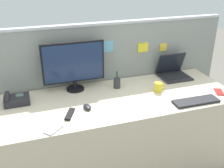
{
  "coord_description": "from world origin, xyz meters",
  "views": [
    {
      "loc": [
        -0.68,
        -1.99,
        1.88
      ],
      "look_at": [
        0.0,
        0.05,
        0.88
      ],
      "focal_mm": 42.75,
      "sensor_mm": 36.0,
      "label": 1
    }
  ],
  "objects_px": {
    "computer_mouse_right_hand": "(87,107)",
    "tv_remote": "(70,114)",
    "keyboard_main": "(196,101)",
    "pen_cup": "(117,83)",
    "desktop_monitor": "(74,64)",
    "cell_phone_silver_slab": "(54,129)",
    "laptop": "(173,71)",
    "cell_phone_red_case": "(219,92)",
    "coffee_mug": "(158,87)",
    "desk_phone": "(16,100)"
  },
  "relations": [
    {
      "from": "keyboard_main",
      "to": "coffee_mug",
      "type": "height_order",
      "value": "coffee_mug"
    },
    {
      "from": "pen_cup",
      "to": "cell_phone_silver_slab",
      "type": "relative_size",
      "value": 1.19
    },
    {
      "from": "desktop_monitor",
      "to": "cell_phone_red_case",
      "type": "relative_size",
      "value": 4.21
    },
    {
      "from": "cell_phone_silver_slab",
      "to": "coffee_mug",
      "type": "distance_m",
      "value": 1.07
    },
    {
      "from": "desktop_monitor",
      "to": "pen_cup",
      "type": "relative_size",
      "value": 3.3
    },
    {
      "from": "laptop",
      "to": "cell_phone_silver_slab",
      "type": "height_order",
      "value": "laptop"
    },
    {
      "from": "cell_phone_red_case",
      "to": "coffee_mug",
      "type": "relative_size",
      "value": 1.22
    },
    {
      "from": "cell_phone_silver_slab",
      "to": "tv_remote",
      "type": "height_order",
      "value": "tv_remote"
    },
    {
      "from": "computer_mouse_right_hand",
      "to": "laptop",
      "type": "bearing_deg",
      "value": 15.57
    },
    {
      "from": "desk_phone",
      "to": "pen_cup",
      "type": "height_order",
      "value": "pen_cup"
    },
    {
      "from": "cell_phone_red_case",
      "to": "keyboard_main",
      "type": "bearing_deg",
      "value": -138.74
    },
    {
      "from": "keyboard_main",
      "to": "pen_cup",
      "type": "relative_size",
      "value": 2.33
    },
    {
      "from": "laptop",
      "to": "keyboard_main",
      "type": "height_order",
      "value": "laptop"
    },
    {
      "from": "cell_phone_silver_slab",
      "to": "tv_remote",
      "type": "xyz_separation_m",
      "value": [
        0.15,
        0.16,
        0.01
      ]
    },
    {
      "from": "keyboard_main",
      "to": "cell_phone_red_case",
      "type": "relative_size",
      "value": 2.98
    },
    {
      "from": "cell_phone_red_case",
      "to": "tv_remote",
      "type": "bearing_deg",
      "value": -157.33
    },
    {
      "from": "desktop_monitor",
      "to": "computer_mouse_right_hand",
      "type": "relative_size",
      "value": 5.77
    },
    {
      "from": "desktop_monitor",
      "to": "laptop",
      "type": "xyz_separation_m",
      "value": [
        1.04,
        -0.02,
        -0.2
      ]
    },
    {
      "from": "keyboard_main",
      "to": "cell_phone_red_case",
      "type": "height_order",
      "value": "keyboard_main"
    },
    {
      "from": "pen_cup",
      "to": "cell_phone_silver_slab",
      "type": "height_order",
      "value": "pen_cup"
    },
    {
      "from": "keyboard_main",
      "to": "computer_mouse_right_hand",
      "type": "xyz_separation_m",
      "value": [
        -0.92,
        0.19,
        0.01
      ]
    },
    {
      "from": "desktop_monitor",
      "to": "tv_remote",
      "type": "relative_size",
      "value": 3.39
    },
    {
      "from": "computer_mouse_right_hand",
      "to": "tv_remote",
      "type": "xyz_separation_m",
      "value": [
        -0.16,
        -0.06,
        -0.01
      ]
    },
    {
      "from": "tv_remote",
      "to": "cell_phone_red_case",
      "type": "bearing_deg",
      "value": 22.7
    },
    {
      "from": "laptop",
      "to": "keyboard_main",
      "type": "relative_size",
      "value": 0.74
    },
    {
      "from": "desktop_monitor",
      "to": "computer_mouse_right_hand",
      "type": "distance_m",
      "value": 0.47
    },
    {
      "from": "cell_phone_silver_slab",
      "to": "keyboard_main",
      "type": "bearing_deg",
      "value": 50.25
    },
    {
      "from": "pen_cup",
      "to": "tv_remote",
      "type": "relative_size",
      "value": 1.03
    },
    {
      "from": "laptop",
      "to": "coffee_mug",
      "type": "xyz_separation_m",
      "value": [
        -0.31,
        -0.27,
        -0.01
      ]
    },
    {
      "from": "keyboard_main",
      "to": "computer_mouse_right_hand",
      "type": "relative_size",
      "value": 4.07
    },
    {
      "from": "desktop_monitor",
      "to": "keyboard_main",
      "type": "distance_m",
      "value": 1.14
    },
    {
      "from": "keyboard_main",
      "to": "cell_phone_silver_slab",
      "type": "relative_size",
      "value": 2.78
    },
    {
      "from": "cell_phone_red_case",
      "to": "tv_remote",
      "type": "distance_m",
      "value": 1.4
    },
    {
      "from": "cell_phone_silver_slab",
      "to": "coffee_mug",
      "type": "relative_size",
      "value": 1.3
    },
    {
      "from": "computer_mouse_right_hand",
      "to": "cell_phone_red_case",
      "type": "distance_m",
      "value": 1.24
    },
    {
      "from": "cell_phone_red_case",
      "to": "coffee_mug",
      "type": "height_order",
      "value": "coffee_mug"
    },
    {
      "from": "keyboard_main",
      "to": "coffee_mug",
      "type": "distance_m",
      "value": 0.37
    },
    {
      "from": "computer_mouse_right_hand",
      "to": "cell_phone_silver_slab",
      "type": "height_order",
      "value": "computer_mouse_right_hand"
    },
    {
      "from": "pen_cup",
      "to": "desktop_monitor",
      "type": "bearing_deg",
      "value": 166.38
    },
    {
      "from": "coffee_mug",
      "to": "desktop_monitor",
      "type": "bearing_deg",
      "value": 158.37
    },
    {
      "from": "pen_cup",
      "to": "coffee_mug",
      "type": "xyz_separation_m",
      "value": [
        0.34,
        -0.2,
        -0.01
      ]
    },
    {
      "from": "keyboard_main",
      "to": "tv_remote",
      "type": "xyz_separation_m",
      "value": [
        -1.08,
        0.14,
        -0.0
      ]
    },
    {
      "from": "computer_mouse_right_hand",
      "to": "keyboard_main",
      "type": "bearing_deg",
      "value": -16.76
    },
    {
      "from": "desktop_monitor",
      "to": "cell_phone_red_case",
      "type": "xyz_separation_m",
      "value": [
        1.26,
        -0.49,
        -0.25
      ]
    },
    {
      "from": "desk_phone",
      "to": "cell_phone_silver_slab",
      "type": "distance_m",
      "value": 0.56
    },
    {
      "from": "tv_remote",
      "to": "desktop_monitor",
      "type": "bearing_deg",
      "value": 97.96
    },
    {
      "from": "computer_mouse_right_hand",
      "to": "tv_remote",
      "type": "bearing_deg",
      "value": -165.21
    },
    {
      "from": "laptop",
      "to": "computer_mouse_right_hand",
      "type": "height_order",
      "value": "laptop"
    },
    {
      "from": "pen_cup",
      "to": "cell_phone_silver_slab",
      "type": "xyz_separation_m",
      "value": [
        -0.67,
        -0.52,
        -0.05
      ]
    },
    {
      "from": "desktop_monitor",
      "to": "cell_phone_red_case",
      "type": "height_order",
      "value": "desktop_monitor"
    }
  ]
}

